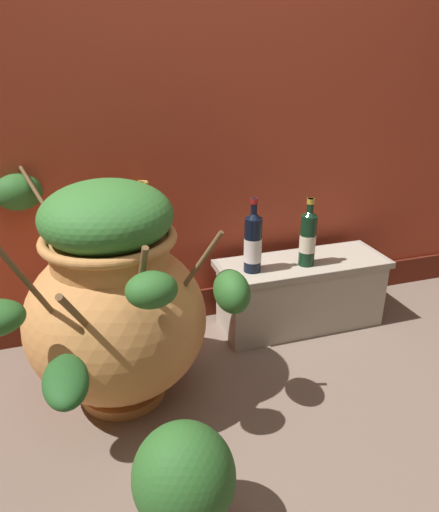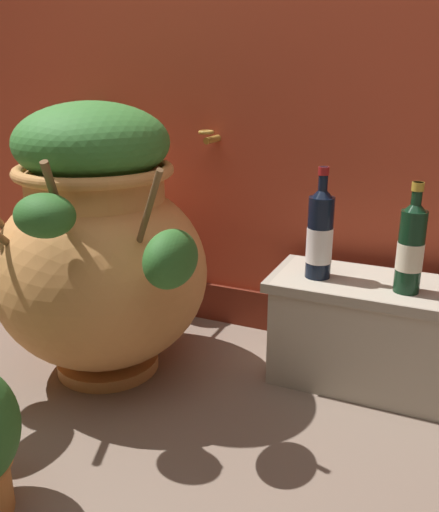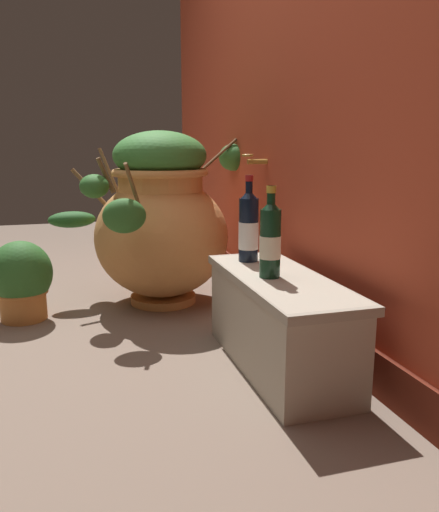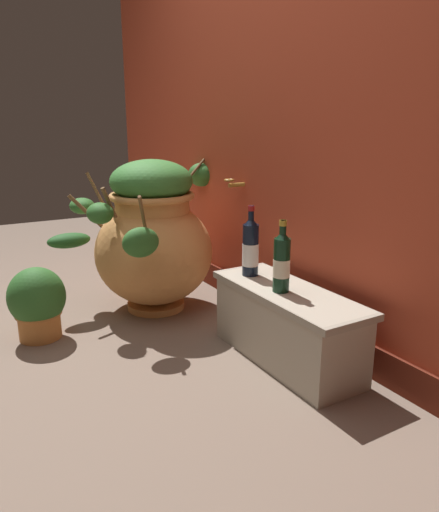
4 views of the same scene
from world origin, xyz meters
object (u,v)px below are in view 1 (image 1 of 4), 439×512
potted_shrub (184,485)px  terracotta_urn (114,300)px  wine_bottle_middle (253,242)px  wine_bottle_left (308,237)px

potted_shrub → terracotta_urn: bearing=97.7°
terracotta_urn → wine_bottle_middle: (0.64, 0.24, 0.06)m
terracotta_urn → wine_bottle_left: size_ratio=3.47×
potted_shrub → wine_bottle_left: bearing=47.7°
terracotta_urn → wine_bottle_left: terracotta_urn is taller
wine_bottle_middle → potted_shrub: size_ratio=0.92×
terracotta_urn → wine_bottle_left: bearing=14.1°
wine_bottle_left → wine_bottle_middle: bearing=177.0°
wine_bottle_middle → potted_shrub: (-0.55, -0.91, -0.29)m
terracotta_urn → wine_bottle_middle: bearing=20.6°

